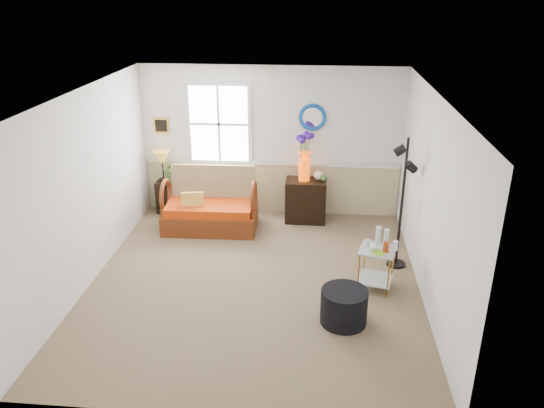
# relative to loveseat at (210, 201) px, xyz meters

# --- Properties ---
(floor) EXTENTS (4.50, 5.00, 0.01)m
(floor) POSITION_rel_loveseat_xyz_m (0.95, -1.68, -0.50)
(floor) COLOR brown
(floor) RESTS_ON ground
(ceiling) EXTENTS (4.50, 5.00, 0.01)m
(ceiling) POSITION_rel_loveseat_xyz_m (0.95, -1.68, 2.10)
(ceiling) COLOR white
(ceiling) RESTS_ON walls
(walls) EXTENTS (4.51, 5.01, 2.60)m
(walls) POSITION_rel_loveseat_xyz_m (0.95, -1.68, 0.80)
(walls) COLOR silver
(walls) RESTS_ON floor
(wainscot) EXTENTS (4.46, 0.02, 0.90)m
(wainscot) POSITION_rel_loveseat_xyz_m (0.95, 0.80, -0.05)
(wainscot) COLOR tan
(wainscot) RESTS_ON walls
(chair_rail) EXTENTS (4.46, 0.04, 0.06)m
(chair_rail) POSITION_rel_loveseat_xyz_m (0.95, 0.79, 0.42)
(chair_rail) COLOR silver
(chair_rail) RESTS_ON walls
(window) EXTENTS (1.14, 0.06, 1.44)m
(window) POSITION_rel_loveseat_xyz_m (0.05, 0.79, 1.10)
(window) COLOR white
(window) RESTS_ON walls
(picture) EXTENTS (0.28, 0.03, 0.28)m
(picture) POSITION_rel_loveseat_xyz_m (-0.97, 0.80, 1.05)
(picture) COLOR gold
(picture) RESTS_ON walls
(mirror) EXTENTS (0.47, 0.07, 0.47)m
(mirror) POSITION_rel_loveseat_xyz_m (1.65, 0.80, 1.25)
(mirror) COLOR #1967AD
(mirror) RESTS_ON walls
(loveseat) EXTENTS (1.55, 0.91, 1.00)m
(loveseat) POSITION_rel_loveseat_xyz_m (0.00, 0.00, 0.00)
(loveseat) COLOR maroon
(loveseat) RESTS_ON floor
(throw_pillow) EXTENTS (0.37, 0.16, 0.36)m
(throw_pillow) POSITION_rel_loveseat_xyz_m (-0.26, -0.15, 0.01)
(throw_pillow) COLOR orange
(throw_pillow) RESTS_ON loveseat
(lamp_stand) EXTENTS (0.35, 0.35, 0.59)m
(lamp_stand) POSITION_rel_loveseat_xyz_m (-0.92, 0.62, -0.21)
(lamp_stand) COLOR black
(lamp_stand) RESTS_ON floor
(table_lamp) EXTENTS (0.34, 0.34, 0.56)m
(table_lamp) POSITION_rel_loveseat_xyz_m (-0.95, 0.62, 0.36)
(table_lamp) COLOR gold
(table_lamp) RESTS_ON lamp_stand
(potted_plant) EXTENTS (0.42, 0.44, 0.29)m
(potted_plant) POSITION_rel_loveseat_xyz_m (-0.78, 0.61, 0.23)
(potted_plant) COLOR #416B28
(potted_plant) RESTS_ON lamp_stand
(cabinet) EXTENTS (0.70, 0.45, 0.74)m
(cabinet) POSITION_rel_loveseat_xyz_m (1.58, 0.46, -0.13)
(cabinet) COLOR black
(cabinet) RESTS_ON floor
(flower_vase) EXTENTS (0.26, 0.26, 0.83)m
(flower_vase) POSITION_rel_loveseat_xyz_m (1.54, 0.48, 0.65)
(flower_vase) COLOR #F84E06
(flower_vase) RESTS_ON cabinet
(side_table) EXTENTS (0.56, 0.56, 0.58)m
(side_table) POSITION_rel_loveseat_xyz_m (2.59, -1.67, -0.21)
(side_table) COLOR #BA7B26
(side_table) RESTS_ON floor
(tabletop_items) EXTENTS (0.56, 0.56, 0.24)m
(tabletop_items) POSITION_rel_loveseat_xyz_m (2.64, -1.63, 0.20)
(tabletop_items) COLOR silver
(tabletop_items) RESTS_ON side_table
(floor_lamp) EXTENTS (0.28, 0.28, 1.93)m
(floor_lamp) POSITION_rel_loveseat_xyz_m (2.96, -1.00, 0.47)
(floor_lamp) COLOR black
(floor_lamp) RESTS_ON floor
(ottoman) EXTENTS (0.61, 0.61, 0.44)m
(ottoman) POSITION_rel_loveseat_xyz_m (2.14, -2.51, -0.28)
(ottoman) COLOR black
(ottoman) RESTS_ON floor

